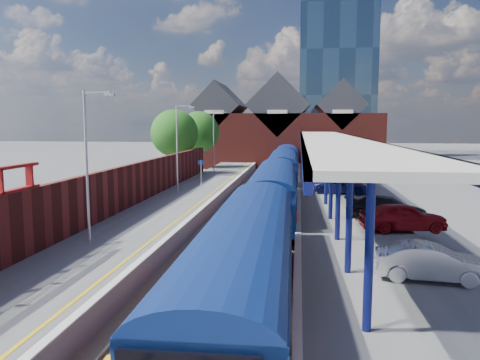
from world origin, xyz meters
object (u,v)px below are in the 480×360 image
object	(u,v)px
lamp_post_d	(215,137)
parked_car_blue	(342,186)
parked_car_dark	(386,208)
lamp_post_b	(89,157)
lamp_post_c	(179,143)
parked_car_silver	(432,262)
parked_car_red	(403,217)
train	(279,176)
platform_sign	(201,170)

from	to	relation	value
lamp_post_d	parked_car_blue	size ratio (longest dim) A/B	1.59
parked_car_dark	lamp_post_b	bearing A→B (deg)	139.76
lamp_post_d	parked_car_blue	distance (m)	19.85
lamp_post_b	lamp_post_c	world-z (taller)	same
parked_car_dark	parked_car_blue	world-z (taller)	parked_car_dark
lamp_post_b	parked_car_silver	distance (m)	15.01
parked_car_red	parked_car_dark	bearing A→B (deg)	-2.19
lamp_post_d	parked_car_blue	world-z (taller)	lamp_post_d
train	lamp_post_c	world-z (taller)	lamp_post_c
train	lamp_post_d	distance (m)	15.28
lamp_post_b	platform_sign	distance (m)	18.20
parked_car_blue	parked_car_silver	bearing A→B (deg)	-170.00
lamp_post_d	parked_car_silver	xyz separation A→B (m)	(14.20, -35.54, -3.35)
lamp_post_b	lamp_post_c	bearing A→B (deg)	90.00
platform_sign	parked_car_red	xyz separation A→B (m)	(13.50, -13.70, -0.95)
platform_sign	lamp_post_b	bearing A→B (deg)	-94.33
lamp_post_c	lamp_post_d	xyz separation A→B (m)	(0.00, 16.00, 0.00)
train	lamp_post_c	bearing A→B (deg)	-157.75
train	lamp_post_d	bearing A→B (deg)	121.57
platform_sign	parked_car_silver	size ratio (longest dim) A/B	0.64
lamp_post_c	parked_car_silver	world-z (taller)	lamp_post_c
train	parked_car_silver	xyz separation A→B (m)	(6.35, -22.75, -0.48)
lamp_post_c	parked_car_silver	bearing A→B (deg)	-53.99
platform_sign	parked_car_blue	distance (m)	11.60
lamp_post_c	parked_car_blue	world-z (taller)	lamp_post_c
train	parked_car_dark	distance (m)	13.74
parked_car_red	parked_car_dark	world-z (taller)	parked_car_red
train	lamp_post_c	distance (m)	8.96
parked_car_silver	train	bearing A→B (deg)	22.73
train	parked_car_silver	size ratio (longest dim) A/B	16.92
parked_car_red	parked_car_silver	xyz separation A→B (m)	(-0.66, -7.84, -0.10)
parked_car_red	platform_sign	bearing A→B (deg)	36.56
parked_car_red	parked_car_dark	distance (m)	2.95
platform_sign	parked_car_dark	distance (m)	17.06
train	parked_car_red	world-z (taller)	train
lamp_post_d	parked_car_dark	xyz separation A→B (m)	(14.56, -24.76, -3.33)
lamp_post_d	parked_car_blue	xyz separation A→B (m)	(12.89, -14.71, -3.38)
lamp_post_c	parked_car_red	world-z (taller)	lamp_post_c
platform_sign	parked_car_blue	world-z (taller)	platform_sign
train	parked_car_blue	world-z (taller)	train
platform_sign	parked_car_dark	world-z (taller)	platform_sign
lamp_post_b	parked_car_red	xyz separation A→B (m)	(14.86, 4.30, -3.25)
train	platform_sign	distance (m)	6.63
lamp_post_c	parked_car_dark	distance (m)	17.32
parked_car_red	parked_car_blue	size ratio (longest dim) A/B	0.99
train	parked_car_blue	distance (m)	5.42
train	platform_sign	world-z (taller)	platform_sign
parked_car_silver	lamp_post_d	bearing A→B (deg)	28.93
lamp_post_c	parked_car_silver	xyz separation A→B (m)	(14.20, -19.54, -3.35)
train	platform_sign	size ratio (longest dim) A/B	26.38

